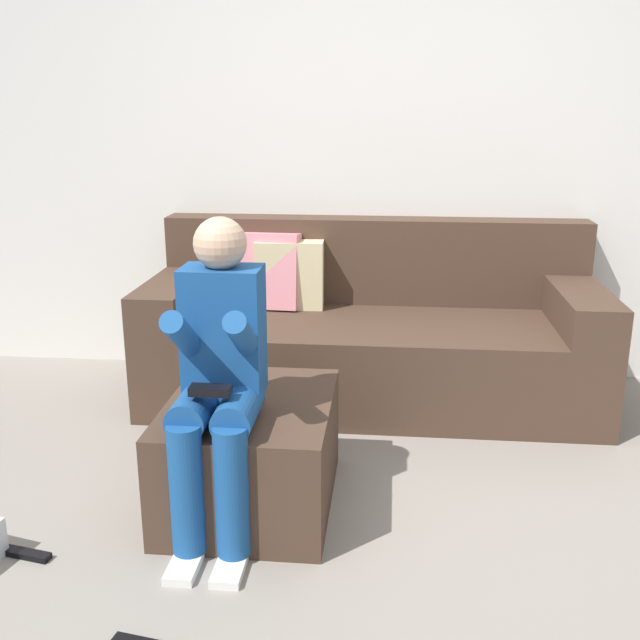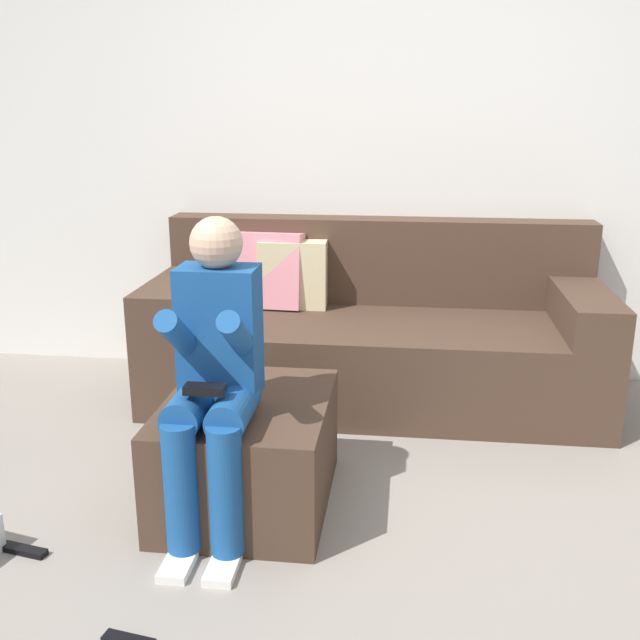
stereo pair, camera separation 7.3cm
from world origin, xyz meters
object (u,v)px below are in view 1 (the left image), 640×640
object	(u,v)px
couch_sectional	(368,335)
remote_by_storage_bin	(26,554)
person_seated	(218,375)
ottoman	(251,453)

from	to	relation	value
couch_sectional	remote_by_storage_bin	size ratio (longest dim) A/B	12.45
person_seated	remote_by_storage_bin	distance (m)	0.92
couch_sectional	person_seated	bearing A→B (deg)	-108.89
couch_sectional	person_seated	xyz separation A→B (m)	(-0.48, -1.40, 0.28)
ottoman	couch_sectional	bearing A→B (deg)	71.03
couch_sectional	person_seated	world-z (taller)	person_seated
person_seated	remote_by_storage_bin	world-z (taller)	person_seated
remote_by_storage_bin	ottoman	bearing A→B (deg)	42.80
ottoman	person_seated	world-z (taller)	person_seated
ottoman	remote_by_storage_bin	bearing A→B (deg)	-148.35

